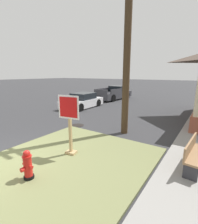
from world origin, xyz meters
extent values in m
plane|color=#333335|center=(0.00, 0.00, 0.00)|extent=(160.00, 160.00, 0.00)
cube|color=olive|center=(1.83, 1.40, 0.04)|extent=(4.98, 5.27, 0.08)
cylinder|color=black|center=(1.66, -0.04, 0.12)|extent=(0.27, 0.28, 0.08)
cylinder|color=red|center=(1.66, -0.04, 0.44)|extent=(0.22, 0.22, 0.56)
cylinder|color=red|center=(1.66, -0.04, 0.74)|extent=(0.25, 0.25, 0.03)
sphere|color=red|center=(1.66, -0.04, 0.81)|extent=(0.19, 0.19, 0.19)
cube|color=red|center=(1.66, -0.04, 0.88)|extent=(0.04, 0.04, 0.04)
cylinder|color=red|center=(1.51, -0.04, 0.47)|extent=(0.08, 0.09, 0.09)
cylinder|color=red|center=(1.81, -0.04, 0.47)|extent=(0.08, 0.09, 0.09)
cylinder|color=red|center=(1.66, -0.20, 0.42)|extent=(0.12, 0.09, 0.12)
cube|color=tan|center=(1.58, 1.69, 1.10)|extent=(0.10, 0.10, 2.04)
cube|color=tan|center=(1.58, 1.69, 0.12)|extent=(0.40, 0.34, 0.08)
cube|color=white|center=(1.59, 1.64, 1.78)|extent=(0.79, 0.16, 0.80)
cube|color=red|center=(1.59, 1.63, 1.78)|extent=(0.67, 0.14, 0.68)
cylinder|color=black|center=(-0.61, 4.48, 0.01)|extent=(0.70, 0.70, 0.02)
cube|color=silver|center=(-3.76, 8.62, 0.41)|extent=(1.89, 4.15, 0.64)
cube|color=black|center=(-3.77, 8.83, 0.97)|extent=(1.57, 1.93, 0.56)
cylinder|color=black|center=(-2.89, 7.38, 0.31)|extent=(0.24, 0.63, 0.62)
cylinder|color=black|center=(-4.55, 7.33, 0.31)|extent=(0.24, 0.63, 0.62)
cylinder|color=black|center=(-2.98, 9.92, 0.31)|extent=(0.24, 0.63, 0.62)
cylinder|color=black|center=(-4.64, 9.86, 0.31)|extent=(0.24, 0.63, 0.62)
sphere|color=white|center=(-3.17, 6.64, 0.47)|extent=(0.14, 0.14, 0.14)
sphere|color=red|center=(-3.30, 10.65, 0.47)|extent=(0.12, 0.12, 0.12)
sphere|color=white|center=(-4.23, 6.61, 0.47)|extent=(0.14, 0.14, 0.14)
sphere|color=red|center=(-4.36, 10.61, 0.47)|extent=(0.12, 0.12, 0.12)
cube|color=#38383D|center=(-3.91, 14.40, 0.50)|extent=(2.17, 5.19, 0.68)
cube|color=black|center=(-3.87, 15.12, 1.14)|extent=(1.73, 1.42, 0.68)
cube|color=#38383D|center=(-4.85, 13.57, 1.06)|extent=(0.22, 2.14, 0.44)
cube|color=#38383D|center=(-3.07, 13.46, 1.06)|extent=(0.22, 2.14, 0.44)
cube|color=#38383D|center=(-4.05, 11.91, 1.06)|extent=(1.69, 0.20, 0.44)
cylinder|color=black|center=(-4.70, 15.98, 0.38)|extent=(0.30, 0.77, 0.76)
cylinder|color=black|center=(-2.94, 15.88, 0.38)|extent=(0.30, 0.77, 0.76)
cylinder|color=black|center=(-4.87, 12.93, 0.38)|extent=(0.30, 0.77, 0.76)
cylinder|color=black|center=(-3.12, 12.83, 0.38)|extent=(0.30, 0.77, 0.76)
cube|color=#93704C|center=(5.34, 3.07, 0.56)|extent=(0.51, 1.66, 0.06)
cube|color=#93704C|center=(5.16, 3.08, 0.78)|extent=(0.16, 1.64, 0.38)
cube|color=#2D2D33|center=(5.29, 2.33, 0.33)|extent=(0.36, 0.08, 0.41)
cylinder|color=#42301E|center=(2.10, 4.91, 4.52)|extent=(0.32, 0.32, 9.04)
camera|label=1|loc=(5.54, -2.28, 2.88)|focal=26.74mm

